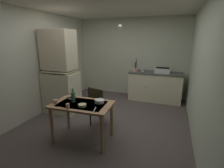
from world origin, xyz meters
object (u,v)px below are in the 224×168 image
at_px(hand_pump, 136,66).
at_px(teacup_cream, 55,101).
at_px(chair_far_side, 99,106).
at_px(hutch_cabinet, 60,75).
at_px(dining_table, 82,109).
at_px(serving_bowl_wide, 100,101).
at_px(glass_bottle, 73,97).
at_px(sink_basin, 162,70).
at_px(mixing_bowl_counter, 134,70).

bearing_deg(hand_pump, teacup_cream, -106.76).
bearing_deg(chair_far_side, hand_pump, 81.83).
bearing_deg(teacup_cream, hutch_cabinet, 122.37).
relative_size(dining_table, serving_bowl_wide, 6.44).
bearing_deg(glass_bottle, teacup_cream, -148.02).
relative_size(sink_basin, mixing_bowl_counter, 1.76).
height_order(hand_pump, serving_bowl_wide, hand_pump).
distance_m(hand_pump, dining_table, 2.76).
bearing_deg(dining_table, sink_basin, 65.52).
xyz_separation_m(chair_far_side, teacup_cream, (-0.55, -0.71, 0.28)).
distance_m(sink_basin, chair_far_side, 2.42).
height_order(mixing_bowl_counter, serving_bowl_wide, mixing_bowl_counter).
distance_m(mixing_bowl_counter, teacup_cream, 2.88).
xyz_separation_m(teacup_cream, glass_bottle, (0.27, 0.17, 0.07)).
bearing_deg(chair_far_side, sink_basin, 61.67).
distance_m(mixing_bowl_counter, chair_far_side, 2.11).
xyz_separation_m(sink_basin, mixing_bowl_counter, (-0.84, -0.05, -0.04)).
bearing_deg(hutch_cabinet, serving_bowl_wide, -29.54).
relative_size(hutch_cabinet, chair_far_side, 2.33).
height_order(chair_far_side, teacup_cream, chair_far_side).
height_order(sink_basin, teacup_cream, sink_basin).
height_order(sink_basin, glass_bottle, sink_basin).
relative_size(serving_bowl_wide, teacup_cream, 2.16).
xyz_separation_m(serving_bowl_wide, teacup_cream, (-0.75, -0.29, 0.00)).
xyz_separation_m(sink_basin, dining_table, (-1.21, -2.65, -0.33)).
bearing_deg(dining_table, hand_pump, 81.80).
distance_m(hutch_cabinet, chair_far_side, 1.42).
relative_size(hutch_cabinet, glass_bottle, 8.21).
xyz_separation_m(chair_far_side, glass_bottle, (-0.28, -0.54, 0.35)).
bearing_deg(serving_bowl_wide, chair_far_side, 116.09).
bearing_deg(mixing_bowl_counter, serving_bowl_wide, -92.02).
distance_m(sink_basin, mixing_bowl_counter, 0.84).
relative_size(mixing_bowl_counter, teacup_cream, 3.12).
relative_size(hand_pump, serving_bowl_wide, 2.25).
bearing_deg(sink_basin, teacup_cream, -120.92).
distance_m(mixing_bowl_counter, serving_bowl_wide, 2.46).
xyz_separation_m(hutch_cabinet, serving_bowl_wide, (1.47, -0.83, -0.21)).
relative_size(hand_pump, teacup_cream, 4.86).
height_order(chair_far_side, glass_bottle, glass_bottle).
bearing_deg(teacup_cream, glass_bottle, 31.98).
distance_m(sink_basin, glass_bottle, 2.98).
distance_m(serving_bowl_wide, glass_bottle, 0.50).
bearing_deg(glass_bottle, hutch_cabinet, 135.88).
bearing_deg(dining_table, glass_bottle, 172.12).
height_order(dining_table, glass_bottle, glass_bottle).
bearing_deg(serving_bowl_wide, hutch_cabinet, 150.46).
bearing_deg(chair_far_side, mixing_bowl_counter, 81.89).
bearing_deg(glass_bottle, mixing_bowl_counter, 77.57).
relative_size(sink_basin, serving_bowl_wide, 2.54).
xyz_separation_m(hutch_cabinet, mixing_bowl_counter, (1.55, 1.62, -0.05)).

